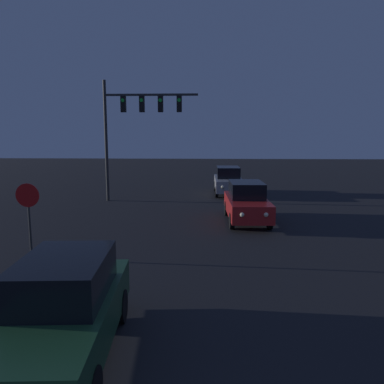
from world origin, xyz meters
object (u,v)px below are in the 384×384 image
(car_mid, at_px, (247,202))
(traffic_signal_mast, at_px, (134,117))
(car_far, at_px, (228,181))
(car_near, at_px, (63,310))
(stop_sign, at_px, (28,207))

(car_mid, relative_size, traffic_signal_mast, 0.63)
(car_far, distance_m, traffic_signal_mast, 7.33)
(car_near, relative_size, car_far, 1.02)
(stop_sign, bearing_deg, car_far, 62.59)
(car_far, xyz_separation_m, stop_sign, (-6.82, -13.16, 0.79))
(car_far, xyz_separation_m, traffic_signal_mast, (-5.55, -2.74, 3.93))
(car_far, relative_size, stop_sign, 1.81)
(car_near, xyz_separation_m, car_far, (3.79, 18.25, 0.00))
(traffic_signal_mast, xyz_separation_m, stop_sign, (-1.28, -10.42, -3.14))
(car_near, bearing_deg, traffic_signal_mast, -87.61)
(car_near, xyz_separation_m, car_mid, (4.21, 10.52, 0.00))
(car_near, relative_size, stop_sign, 1.84)
(car_far, distance_m, stop_sign, 14.84)
(car_far, bearing_deg, traffic_signal_mast, 25.64)
(car_mid, xyz_separation_m, stop_sign, (-7.24, -5.42, 0.79))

